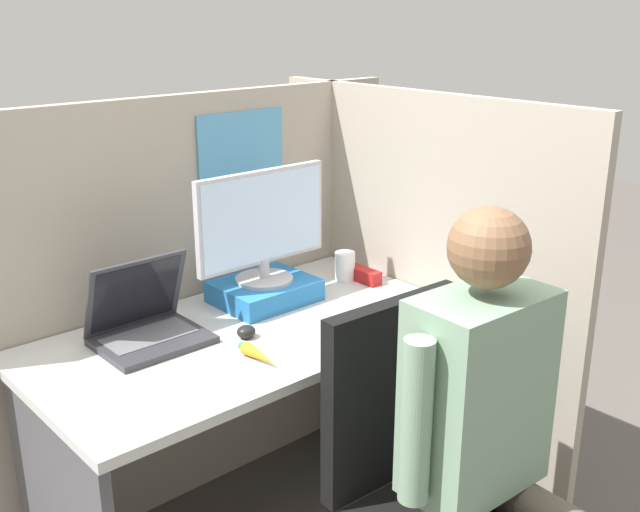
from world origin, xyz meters
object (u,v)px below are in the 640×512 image
(office_chair, at_px, (437,489))
(person, at_px, (494,434))
(stapler, at_px, (363,275))
(coffee_mug, at_px, (345,266))
(paper_box, at_px, (264,291))
(monitor, at_px, (262,224))
(laptop, at_px, (147,326))
(carrot_toy, at_px, (259,355))

(office_chair, xyz_separation_m, person, (0.01, -0.15, 0.23))
(stapler, distance_m, coffee_mug, 0.07)
(coffee_mug, bearing_deg, paper_box, 175.13)
(person, bearing_deg, monitor, 84.97)
(laptop, relative_size, carrot_toy, 1.93)
(carrot_toy, relative_size, coffee_mug, 1.54)
(carrot_toy, height_order, office_chair, office_chair)
(stapler, relative_size, coffee_mug, 1.44)
(paper_box, bearing_deg, person, -95.05)
(paper_box, bearing_deg, carrot_toy, -129.42)
(paper_box, xyz_separation_m, carrot_toy, (-0.29, -0.35, -0.02))
(stapler, bearing_deg, person, -117.13)
(person, distance_m, coffee_mug, 1.05)
(paper_box, xyz_separation_m, person, (-0.09, -0.99, -0.05))
(laptop, height_order, person, person)
(person, bearing_deg, stapler, 62.87)
(person, xyz_separation_m, coffee_mug, (0.43, 0.96, 0.06))
(paper_box, xyz_separation_m, coffee_mug, (0.34, -0.03, 0.02))
(office_chair, bearing_deg, coffee_mug, 61.64)
(laptop, relative_size, coffee_mug, 2.98)
(laptop, bearing_deg, stapler, -4.07)
(carrot_toy, xyz_separation_m, person, (0.20, -0.64, -0.03))
(paper_box, bearing_deg, laptop, -177.01)
(paper_box, bearing_deg, stapler, -12.29)
(stapler, distance_m, carrot_toy, 0.71)
(carrot_toy, bearing_deg, person, -72.80)
(carrot_toy, relative_size, office_chair, 0.16)
(monitor, relative_size, person, 0.39)
(stapler, height_order, carrot_toy, stapler)
(laptop, xyz_separation_m, office_chair, (0.35, -0.81, -0.29))
(monitor, relative_size, stapler, 3.34)
(stapler, relative_size, person, 0.12)
(monitor, xyz_separation_m, person, (-0.09, -0.99, -0.28))
(coffee_mug, bearing_deg, carrot_toy, -153.02)
(monitor, distance_m, carrot_toy, 0.51)
(monitor, height_order, office_chair, monitor)
(laptop, distance_m, office_chair, 0.93)
(person, height_order, coffee_mug, person)
(laptop, xyz_separation_m, carrot_toy, (0.16, -0.32, -0.03))
(person, bearing_deg, laptop, 110.53)
(paper_box, distance_m, person, 0.99)
(laptop, distance_m, carrot_toy, 0.36)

